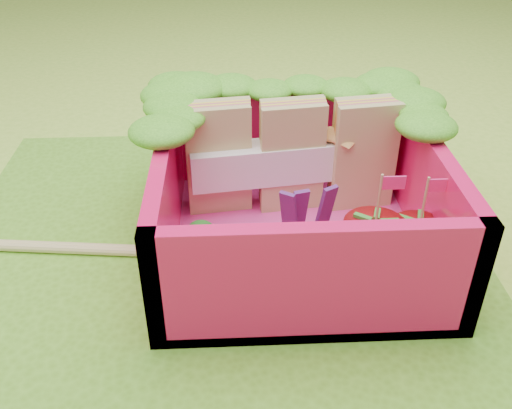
{
  "coord_description": "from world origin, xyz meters",
  "views": [
    {
      "loc": [
        0.09,
        -2.21,
        1.74
      ],
      "look_at": [
        0.2,
        0.03,
        0.28
      ],
      "focal_mm": 40.0,
      "sensor_mm": 36.0,
      "label": 1
    }
  ],
  "objects_px": {
    "strawberry_right": "(416,246)",
    "sandwich_stack": "(293,156)",
    "broccoli": "(207,249)",
    "strawberry_left": "(372,248)",
    "bento_box": "(298,199)"
  },
  "relations": [
    {
      "from": "strawberry_right",
      "to": "sandwich_stack",
      "type": "bearing_deg",
      "value": 130.44
    },
    {
      "from": "bento_box",
      "to": "broccoli",
      "type": "relative_size",
      "value": 3.99
    },
    {
      "from": "bento_box",
      "to": "sandwich_stack",
      "type": "xyz_separation_m",
      "value": [
        0.01,
        0.32,
        0.06
      ]
    },
    {
      "from": "bento_box",
      "to": "broccoli",
      "type": "distance_m",
      "value": 0.52
    },
    {
      "from": "broccoli",
      "to": "strawberry_right",
      "type": "distance_m",
      "value": 0.92
    },
    {
      "from": "sandwich_stack",
      "to": "broccoli",
      "type": "relative_size",
      "value": 3.32
    },
    {
      "from": "broccoli",
      "to": "strawberry_left",
      "type": "relative_size",
      "value": 0.63
    },
    {
      "from": "bento_box",
      "to": "strawberry_right",
      "type": "bearing_deg",
      "value": -27.69
    },
    {
      "from": "sandwich_stack",
      "to": "strawberry_left",
      "type": "xyz_separation_m",
      "value": [
        0.29,
        -0.6,
        -0.14
      ]
    },
    {
      "from": "strawberry_left",
      "to": "sandwich_stack",
      "type": "bearing_deg",
      "value": 115.79
    },
    {
      "from": "bento_box",
      "to": "strawberry_left",
      "type": "distance_m",
      "value": 0.42
    },
    {
      "from": "strawberry_left",
      "to": "broccoli",
      "type": "bearing_deg",
      "value": -179.01
    },
    {
      "from": "bento_box",
      "to": "strawberry_left",
      "type": "xyz_separation_m",
      "value": [
        0.3,
        -0.29,
        -0.08
      ]
    },
    {
      "from": "bento_box",
      "to": "sandwich_stack",
      "type": "height_order",
      "value": "sandwich_stack"
    },
    {
      "from": "broccoli",
      "to": "strawberry_right",
      "type": "relative_size",
      "value": 0.68
    }
  ]
}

